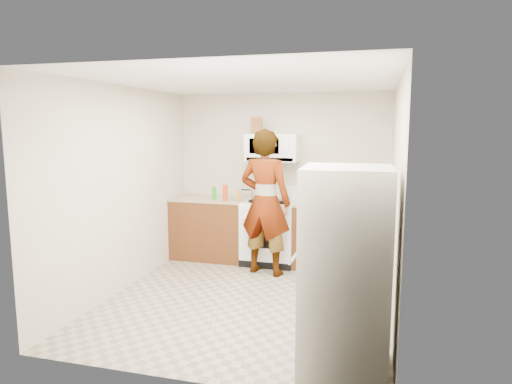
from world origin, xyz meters
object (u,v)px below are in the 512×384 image
(fridge, at_px, (345,271))
(kettle, at_px, (323,196))
(microwave, at_px, (272,148))
(person, at_px, (265,202))
(saucepan, at_px, (258,193))
(gas_range, at_px, (270,230))

(fridge, xyz_separation_m, kettle, (-0.53, 2.91, 0.17))
(microwave, relative_size, person, 0.38)
(fridge, xyz_separation_m, saucepan, (-1.51, 2.89, 0.17))
(person, bearing_deg, fridge, 129.52)
(kettle, bearing_deg, gas_range, -150.28)
(fridge, bearing_deg, kettle, 98.18)
(gas_range, xyz_separation_m, person, (0.05, -0.50, 0.50))
(microwave, relative_size, saucepan, 3.20)
(gas_range, xyz_separation_m, saucepan, (-0.22, 0.12, 0.53))
(gas_range, xyz_separation_m, kettle, (0.76, 0.13, 0.53))
(saucepan, bearing_deg, kettle, 0.99)
(microwave, height_order, kettle, microwave)
(microwave, distance_m, kettle, 1.02)
(gas_range, distance_m, microwave, 1.22)
(saucepan, bearing_deg, microwave, 2.83)
(person, xyz_separation_m, saucepan, (-0.27, 0.62, 0.03))
(person, bearing_deg, kettle, -127.23)
(kettle, relative_size, saucepan, 0.68)
(gas_range, xyz_separation_m, microwave, (0.00, 0.13, 1.21))
(person, relative_size, fridge, 1.16)
(microwave, xyz_separation_m, person, (0.05, -0.63, -0.71))
(saucepan, bearing_deg, fridge, -62.44)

